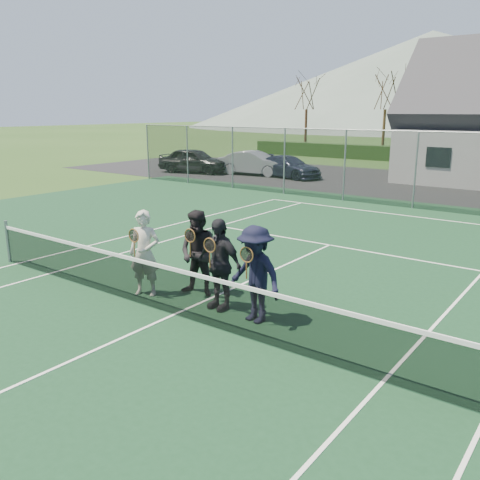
{
  "coord_description": "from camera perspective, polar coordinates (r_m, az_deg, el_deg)",
  "views": [
    {
      "loc": [
        6.38,
        -6.44,
        3.79
      ],
      "look_at": [
        0.44,
        1.5,
        1.25
      ],
      "focal_mm": 38.0,
      "sensor_mm": 36.0,
      "label": 1
    }
  ],
  "objects": [
    {
      "name": "court_markings",
      "position": [
        9.82,
        -7.4,
        -8.31
      ],
      "size": [
        11.03,
        23.83,
        0.01
      ],
      "color": "white",
      "rests_on": "court_surface"
    },
    {
      "name": "player_a",
      "position": [
        10.68,
        -10.66,
        -1.47
      ],
      "size": [
        0.77,
        0.66,
        1.8
      ],
      "color": "beige",
      "rests_on": "court_surface"
    },
    {
      "name": "car_c",
      "position": [
        29.66,
        5.41,
        8.19
      ],
      "size": [
        4.53,
        2.51,
        1.24
      ],
      "primitive_type": "imported",
      "rotation": [
        0.0,
        0.0,
        1.38
      ],
      "color": "#191C32",
      "rests_on": "ground"
    },
    {
      "name": "tarmac_carpark",
      "position": [
        28.66,
        15.32,
        6.29
      ],
      "size": [
        40.0,
        12.0,
        0.01
      ],
      "primitive_type": "cube",
      "color": "black",
      "rests_on": "ground"
    },
    {
      "name": "ground",
      "position": [
        27.46,
        23.1,
        5.3
      ],
      "size": [
        220.0,
        220.0,
        0.0
      ],
      "primitive_type": "plane",
      "color": "#294819",
      "rests_on": "ground"
    },
    {
      "name": "tree_b",
      "position": [
        42.38,
        16.17,
        16.56
      ],
      "size": [
        3.2,
        3.2,
        7.77
      ],
      "color": "#3C2A16",
      "rests_on": "ground"
    },
    {
      "name": "player_d",
      "position": [
        9.17,
        1.73,
        -3.87
      ],
      "size": [
        1.26,
        0.85,
        1.8
      ],
      "color": "black",
      "rests_on": "court_surface"
    },
    {
      "name": "court_surface",
      "position": [
        9.82,
        -7.4,
        -8.39
      ],
      "size": [
        30.0,
        30.0,
        0.02
      ],
      "primitive_type": "cube",
      "color": "#14381E",
      "rests_on": "ground"
    },
    {
      "name": "perimeter_fence",
      "position": [
        21.06,
        19.11,
        7.42
      ],
      "size": [
        30.07,
        0.07,
        3.02
      ],
      "color": "slate",
      "rests_on": "ground"
    },
    {
      "name": "player_b",
      "position": [
        10.53,
        -4.6,
        -1.49
      ],
      "size": [
        1.01,
        0.86,
        1.8
      ],
      "color": "black",
      "rests_on": "court_surface"
    },
    {
      "name": "car_b",
      "position": [
        30.71,
        1.65,
        8.62
      ],
      "size": [
        4.46,
        2.1,
        1.41
      ],
      "primitive_type": "imported",
      "rotation": [
        0.0,
        0.0,
        1.72
      ],
      "color": "#919499",
      "rests_on": "ground"
    },
    {
      "name": "car_a",
      "position": [
        31.93,
        -5.17,
        8.88
      ],
      "size": [
        4.75,
        2.73,
        1.52
      ],
      "primitive_type": "imported",
      "rotation": [
        0.0,
        0.0,
        1.79
      ],
      "color": "black",
      "rests_on": "ground"
    },
    {
      "name": "tennis_net",
      "position": [
        9.63,
        -7.5,
        -5.49
      ],
      "size": [
        11.68,
        0.08,
        1.1
      ],
      "color": "slate",
      "rests_on": "ground"
    },
    {
      "name": "tree_a",
      "position": [
        45.39,
        7.55,
        16.8
      ],
      "size": [
        3.2,
        3.2,
        7.77
      ],
      "color": "#361F13",
      "rests_on": "ground"
    },
    {
      "name": "hill_west",
      "position": [
        106.31,
        20.45,
        16.34
      ],
      "size": [
        110.0,
        110.0,
        18.0
      ],
      "primitive_type": "cone",
      "color": "slate",
      "rests_on": "ground"
    },
    {
      "name": "player_c",
      "position": [
        9.79,
        -2.37,
        -2.69
      ],
      "size": [
        1.08,
        0.53,
        1.8
      ],
      "color": "black",
      "rests_on": "court_surface"
    }
  ]
}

